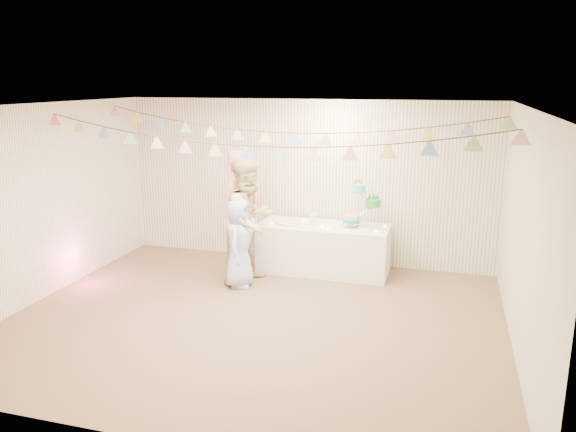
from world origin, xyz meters
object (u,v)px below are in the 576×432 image
(table, at_px, (324,248))
(cake_stand, at_px, (361,204))
(person_adult_b, at_px, (250,221))
(person_adult_a, at_px, (243,214))
(person_child, at_px, (239,243))

(table, distance_m, cake_stand, 0.90)
(cake_stand, bearing_deg, person_adult_b, -152.88)
(table, bearing_deg, person_adult_a, -157.66)
(table, xyz_separation_m, person_adult_b, (-0.94, -0.71, 0.54))
(table, height_order, person_adult_b, person_adult_b)
(table, height_order, person_adult_a, person_adult_a)
(person_adult_a, height_order, person_adult_b, person_adult_a)
(cake_stand, height_order, person_adult_b, person_adult_b)
(person_adult_a, bearing_deg, cake_stand, -54.42)
(cake_stand, xyz_separation_m, person_adult_a, (-1.69, -0.52, -0.13))
(person_adult_a, height_order, person_child, person_adult_a)
(person_adult_b, bearing_deg, table, -28.75)
(cake_stand, height_order, person_child, cake_stand)
(cake_stand, relative_size, person_child, 0.52)
(table, bearing_deg, person_adult_b, -142.78)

